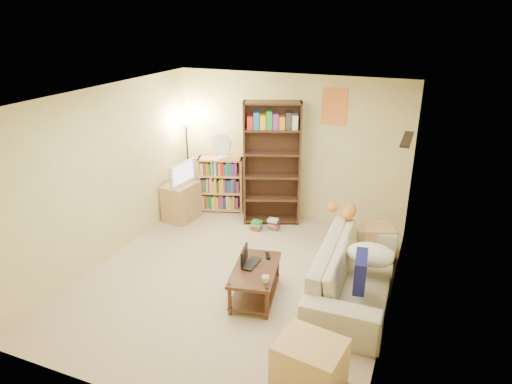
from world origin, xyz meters
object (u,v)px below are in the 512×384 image
(mug, at_px, (265,279))
(television, at_px, (179,173))
(desk_fan, at_px, (222,146))
(short_bookshelf, at_px, (221,184))
(side_table, at_px, (376,241))
(tabby_cat, at_px, (346,211))
(coffee_table, at_px, (255,278))
(sofa, at_px, (355,271))
(end_cabinet, at_px, (310,365))
(tv_stand, at_px, (181,202))
(tall_bookshelf, at_px, (272,161))
(floor_lamp, at_px, (187,139))
(laptop, at_px, (255,264))

(mug, distance_m, television, 3.08)
(mug, bearing_deg, desk_fan, 125.21)
(short_bookshelf, distance_m, side_table, 2.97)
(tabby_cat, bearing_deg, television, 174.30)
(tabby_cat, bearing_deg, coffee_table, -120.43)
(sofa, bearing_deg, coffee_table, 113.68)
(mug, xyz_separation_m, short_bookshelf, (-1.85, 2.59, 0.03))
(side_table, relative_size, end_cabinet, 0.79)
(tv_stand, relative_size, tall_bookshelf, 0.31)
(mug, bearing_deg, tabby_cat, 70.37)
(tall_bookshelf, xyz_separation_m, floor_lamp, (-1.60, -0.01, 0.21))
(laptop, bearing_deg, tabby_cat, -31.09)
(short_bookshelf, height_order, floor_lamp, floor_lamp)
(tall_bookshelf, height_order, desk_fan, tall_bookshelf)
(television, relative_size, end_cabinet, 1.11)
(tabby_cat, xyz_separation_m, desk_fan, (-2.39, 0.86, 0.47))
(floor_lamp, bearing_deg, end_cabinet, -46.25)
(tall_bookshelf, xyz_separation_m, desk_fan, (-0.96, 0.08, 0.13))
(laptop, height_order, end_cabinet, end_cabinet)
(laptop, bearing_deg, tall_bookshelf, 16.01)
(short_bookshelf, relative_size, floor_lamp, 0.61)
(laptop, xyz_separation_m, tall_bookshelf, (-0.56, 2.14, 0.67))
(tv_stand, xyz_separation_m, end_cabinet, (3.14, -2.92, -0.07))
(laptop, xyz_separation_m, desk_fan, (-1.53, 2.22, 0.80))
(television, height_order, short_bookshelf, television)
(coffee_table, relative_size, short_bookshelf, 1.03)
(sofa, relative_size, short_bookshelf, 2.32)
(television, bearing_deg, end_cabinet, -125.78)
(tv_stand, relative_size, end_cabinet, 1.04)
(tall_bookshelf, relative_size, floor_lamp, 1.26)
(laptop, relative_size, short_bookshelf, 0.35)
(laptop, bearing_deg, sofa, -66.44)
(coffee_table, bearing_deg, tall_bookshelf, 94.21)
(desk_fan, relative_size, floor_lamp, 0.28)
(television, bearing_deg, short_bookshelf, -31.02)
(sofa, bearing_deg, mug, 129.43)
(tall_bookshelf, height_order, short_bookshelf, tall_bookshelf)
(television, bearing_deg, laptop, -121.68)
(tall_bookshelf, bearing_deg, floor_lamp, 160.43)
(side_table, bearing_deg, sofa, -95.85)
(sofa, relative_size, end_cabinet, 3.73)
(mug, bearing_deg, sofa, 41.08)
(coffee_table, xyz_separation_m, floor_lamp, (-2.19, 2.19, 1.04))
(tv_stand, bearing_deg, short_bookshelf, 58.98)
(coffee_table, height_order, end_cabinet, end_cabinet)
(tv_stand, xyz_separation_m, side_table, (3.36, -0.06, -0.08))
(floor_lamp, bearing_deg, tv_stand, -78.04)
(sofa, bearing_deg, end_cabinet, 174.82)
(sofa, xyz_separation_m, tabby_cat, (-0.32, 0.88, 0.43))
(coffee_table, bearing_deg, short_bookshelf, 113.83)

